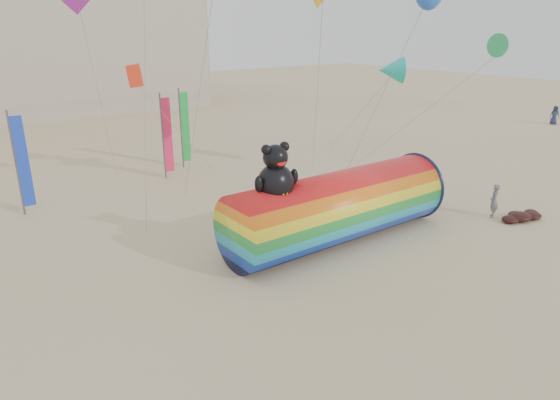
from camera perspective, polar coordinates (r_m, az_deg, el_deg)
ground at (r=19.26m, az=1.48°, el=-8.24°), size 160.00×160.00×0.00m
windsock_assembly at (r=21.54m, az=6.65°, el=-0.61°), size 10.57×3.22×4.87m
kite_handler at (r=26.41m, az=23.27°, el=-0.10°), size 0.73×0.68×1.68m
fabric_bundle at (r=26.88m, az=25.91°, el=-1.67°), size 2.62×1.35×0.41m
festival_banners at (r=30.30m, az=-16.50°, el=6.58°), size 10.94×3.35×5.20m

